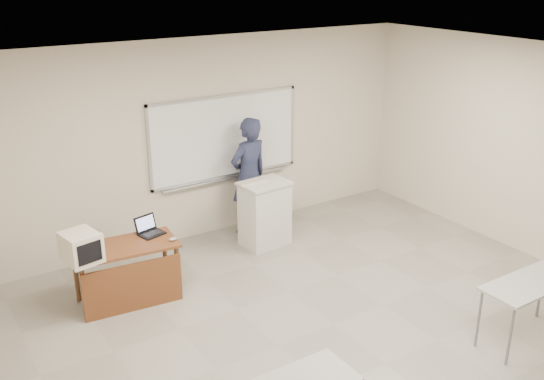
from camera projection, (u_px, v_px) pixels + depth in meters
floor at (386, 364)px, 6.39m from camera, size 7.00×8.00×0.01m
whiteboard at (225, 138)px, 9.13m from camera, size 2.48×0.10×1.31m
instructor_desk at (129, 266)px, 7.34m from camera, size 1.26×0.63×0.75m
podium at (265, 213)px, 8.93m from camera, size 0.70×0.51×0.98m
crt_monitor at (81, 247)px, 6.90m from camera, size 0.38×0.43×0.36m
laptop at (150, 229)px, 7.65m from camera, size 0.30×0.28×0.22m
mouse at (173, 239)px, 7.46m from camera, size 0.12×0.09×0.04m
keyboard at (253, 182)px, 8.74m from camera, size 0.49×0.19×0.03m
presenter at (249, 176)px, 9.21m from camera, size 0.73×0.54×1.83m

